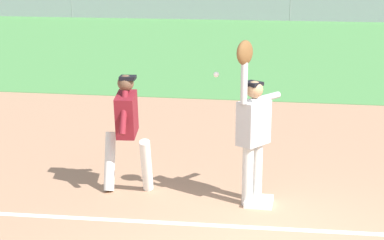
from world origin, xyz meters
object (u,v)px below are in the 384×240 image
Objects in this scene: baseball at (216,74)px; parked_car_blue at (358,4)px; parked_car_silver at (264,3)px; parked_car_green at (185,3)px; first_base at (259,201)px; parked_car_black at (104,1)px; fielder at (253,125)px; runner at (127,125)px.

baseball reaches higher than parked_car_blue.
parked_car_silver is 5.33m from parked_car_blue.
baseball is 28.78m from parked_car_silver.
parked_car_silver is at bearing 15.21° from parked_car_green.
first_base is 30.52m from parked_car_black.
parked_car_blue is at bearing -63.17° from fielder.
parked_car_blue is at bearing -9.41° from parked_car_silver.
parked_car_blue is (14.94, -0.19, 0.00)m from parked_car_black.
parked_car_silver is at bearing -179.44° from parked_car_blue.
runner is 28.55m from parked_car_silver.
runner is 0.38× the size of parked_car_green.
runner is 0.38× the size of parked_car_black.
parked_car_silver is (-0.70, 28.75, -1.13)m from baseball.
fielder is at bearing 165.28° from first_base.
parked_car_blue is (4.12, 28.27, -0.45)m from fielder.
baseball reaches higher than parked_car_silver.
fielder is at bearing -93.13° from parked_car_blue.
parked_car_black is 14.94m from parked_car_blue.
parked_car_silver is at bearing -52.50° from fielder.
parked_car_black is 5.09m from parked_car_green.
first_base is at bearing -92.20° from parked_car_silver.
parked_car_black is at bearing 176.63° from parked_car_silver.
parked_car_green is (-5.75, 27.97, -0.45)m from fielder.
runner is 0.38× the size of parked_car_blue.
parked_car_blue reaches higher than first_base.
fielder is at bearing -72.28° from parked_car_green.
parked_car_silver is at bearing 92.61° from first_base.
parked_car_black and parked_car_green have the same top height.
parked_car_black reaches higher than first_base.
runner is 0.38× the size of parked_car_silver.
fielder is (-0.12, 0.03, 1.08)m from first_base.
parked_car_green and parked_car_blue have the same top height.
fielder reaches higher than parked_car_blue.
parked_car_silver and parked_car_blue have the same top height.
first_base is 28.61m from parked_car_green.
baseball is 30.35m from parked_car_black.
parked_car_silver reaches higher than first_base.
parked_car_black is at bearing 102.36° from runner.
parked_car_green is at bearing -43.26° from fielder.
runner is 1.54m from baseball.
parked_car_black is at bearing 111.00° from first_base.
first_base is 1.09m from fielder.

